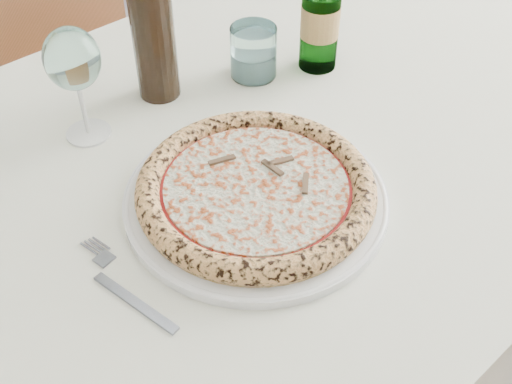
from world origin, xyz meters
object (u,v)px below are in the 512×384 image
Objects in this scene: dining_table at (219,202)px; wine_glass at (72,61)px; plate at (256,198)px; tumbler at (253,55)px; beer_bottle at (321,12)px; pizza at (256,189)px; wine_bottle at (153,29)px; chair_far at (69,46)px.

wine_glass reaches higher than dining_table.
tumbler is at bearing 55.24° from plate.
dining_table is 6.50× the size of beer_bottle.
pizza is 1.80× the size of wine_glass.
wine_bottle reaches higher than tumbler.
wine_glass is 0.42m from beer_bottle.
chair_far reaches higher than dining_table.
wine_glass is 2.04× the size of tumbler.
wine_glass is (-0.13, 0.28, 0.11)m from pizza.
dining_table is 18.64× the size of tumbler.
beer_bottle reaches higher than chair_far.
beer_bottle is at bearing 37.19° from pizza.
wine_glass is at bearing -167.44° from wine_bottle.
beer_bottle reaches higher than tumbler.
wine_bottle is (0.02, 0.31, 0.09)m from pizza.
beer_bottle is (0.22, -0.70, 0.33)m from chair_far.
wine_bottle reaches higher than dining_table.
plate is 0.33m from wine_glass.
tumbler is at bearing 41.93° from dining_table.
plate is 0.02m from pizza.
wine_glass is (-0.13, 0.28, 0.12)m from plate.
tumbler is 0.19m from wine_bottle.
wine_glass is at bearing 125.01° from dining_table.
chair_far is 3.30× the size of wine_bottle.
chair_far is at bearing 99.46° from tumbler.
dining_table is 5.97× the size of wine_bottle.
pizza reaches higher than dining_table.
tumbler is (0.31, -0.01, -0.09)m from wine_glass.
pizza is 1.18× the size of wine_bottle.
chair_far is (0.07, 0.82, -0.14)m from dining_table.
pizza is at bearing 160.64° from plate.
beer_bottle reaches higher than plate.
plate is 0.32m from tumbler.
chair_far reaches higher than tumbler.
wine_bottle reaches higher than pizza.
dining_table is 1.81× the size of chair_far.
beer_bottle is at bearing -17.93° from wine_bottle.
wine_glass is at bearing 177.53° from tumbler.
wine_bottle is (-0.27, 0.09, 0.02)m from beer_bottle.
wine_bottle is (-0.16, 0.05, 0.08)m from tumbler.
plate is (0.00, -0.10, 0.09)m from dining_table.
wine_bottle is at bearing -94.95° from chair_far.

